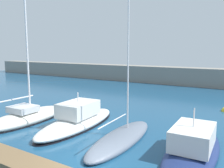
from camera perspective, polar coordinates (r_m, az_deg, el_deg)
ground_plane at (r=13.89m, az=-6.65°, el=-18.35°), size 120.00×120.00×0.00m
breakwater_seawall at (r=43.63m, az=21.56°, el=1.49°), size 108.00×3.43×3.15m
sailboat_ivory_nearest at (r=22.20m, az=-19.70°, el=-7.40°), size 3.09×8.52×14.15m
motorboat_white_second at (r=19.76m, az=-8.15°, el=-8.50°), size 3.38×9.57×3.06m
sailboat_slate_third at (r=16.63m, az=2.24°, el=-12.75°), size 2.76×8.48×17.47m
motorboat_navy_fourth at (r=15.38m, az=18.93°, el=-14.09°), size 3.27×9.16×3.16m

